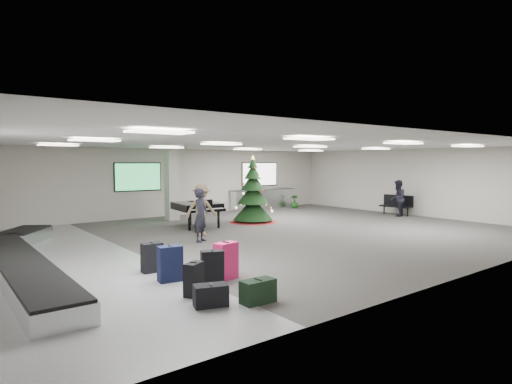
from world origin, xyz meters
TOP-DOWN VIEW (x-y plane):
  - ground at (0.00, 0.00)m, footprint 18.00×18.00m
  - room_envelope at (-0.38, 0.67)m, footprint 18.02×14.02m
  - baggage_carousel at (-7.84, -0.08)m, footprint 2.28×9.71m
  - service_counter at (5.00, 6.65)m, footprint 4.05×0.65m
  - suitcase_0 at (-5.59, -4.54)m, footprint 0.47×0.41m
  - suitcase_1 at (-4.92, -4.12)m, footprint 0.52×0.40m
  - pink_suitcase at (-4.44, -3.91)m, footprint 0.57×0.40m
  - suitcase_3 at (-4.43, -3.66)m, footprint 0.37×0.22m
  - navy_suitcase at (-5.51, -3.35)m, footprint 0.54×0.36m
  - green_duffel at (-4.87, -5.61)m, footprint 0.64×0.32m
  - suitcase_8 at (-5.49, -2.40)m, footprint 0.47×0.27m
  - black_duffel at (-5.65, -5.25)m, footprint 0.67×0.51m
  - christmas_tree at (1.43, 2.86)m, footprint 2.01×2.01m
  - grand_piano at (-1.17, 3.05)m, footprint 1.75×2.15m
  - bench at (8.38, 0.50)m, footprint 0.66×1.58m
  - traveler_a at (-2.65, 0.25)m, footprint 0.75×0.71m
  - traveler_b at (-2.01, 1.31)m, footprint 1.29×0.92m
  - traveler_bench at (8.03, 0.23)m, footprint 1.04×0.97m
  - potted_plant_left at (3.28, 5.69)m, footprint 0.50×0.50m
  - potted_plant_right at (6.59, 5.83)m, footprint 0.58×0.58m

SIDE VIEW (x-z plane):
  - ground at x=0.00m, z-range 0.00..0.00m
  - black_duffel at x=-5.65m, z-range -0.01..0.40m
  - baggage_carousel at x=-7.84m, z-range 0.00..0.43m
  - green_duffel at x=-4.87m, z-range -0.01..0.44m
  - suitcase_3 at x=-4.43m, z-range -0.01..0.55m
  - suitcase_0 at x=-5.59m, z-range -0.01..0.66m
  - suitcase_8 at x=-5.49m, z-range -0.01..0.70m
  - potted_plant_left at x=3.28m, z-range 0.00..0.71m
  - suitcase_1 at x=-4.92m, z-range -0.01..0.73m
  - potted_plant_right at x=6.59m, z-range 0.00..0.74m
  - navy_suitcase at x=-5.51m, z-range -0.01..0.78m
  - pink_suitcase at x=-4.44m, z-range -0.01..0.82m
  - service_counter at x=5.00m, z-range 0.01..1.09m
  - bench at x=8.38m, z-range 0.06..1.04m
  - grand_piano at x=-1.17m, z-range 0.24..1.38m
  - traveler_bench at x=8.03m, z-range 0.00..1.72m
  - traveler_a at x=-2.65m, z-range 0.00..1.72m
  - traveler_b at x=-2.01m, z-range 0.00..1.80m
  - christmas_tree at x=1.43m, z-range -0.45..2.42m
  - room_envelope at x=-0.38m, z-range 0.73..3.94m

